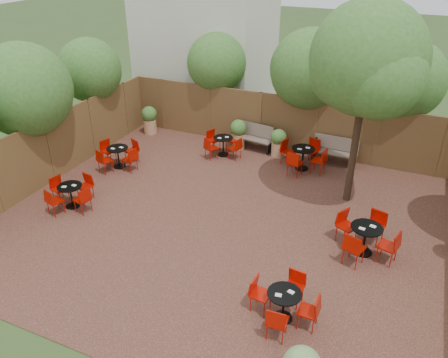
% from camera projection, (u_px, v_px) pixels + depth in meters
% --- Properties ---
extents(ground, '(80.00, 80.00, 0.00)m').
position_uv_depth(ground, '(230.00, 223.00, 11.90)').
color(ground, '#354F23').
rests_on(ground, ground).
extents(courtyard_paving, '(12.00, 10.00, 0.02)m').
position_uv_depth(courtyard_paving, '(230.00, 223.00, 11.90)').
color(courtyard_paving, '#3E1E19').
rests_on(courtyard_paving, ground).
extents(fence_back, '(12.00, 0.08, 2.00)m').
position_uv_depth(fence_back, '(287.00, 124.00, 15.43)').
color(fence_back, brown).
rests_on(fence_back, ground).
extents(fence_left, '(0.08, 10.00, 2.00)m').
position_uv_depth(fence_left, '(50.00, 150.00, 13.54)').
color(fence_left, brown).
rests_on(fence_left, ground).
extents(neighbour_building, '(5.00, 4.00, 8.00)m').
position_uv_depth(neighbour_building, '(206.00, 12.00, 17.97)').
color(neighbour_building, beige).
rests_on(neighbour_building, ground).
extents(overhang_foliage, '(15.75, 10.71, 2.75)m').
position_uv_depth(overhang_foliage, '(227.00, 88.00, 13.29)').
color(overhang_foliage, '#346520').
rests_on(overhang_foliage, ground).
extents(courtyard_tree, '(2.98, 2.92, 5.53)m').
position_uv_depth(courtyard_tree, '(367.00, 65.00, 11.05)').
color(courtyard_tree, black).
rests_on(courtyard_tree, courtyard_paving).
extents(park_bench_left, '(1.53, 0.67, 0.91)m').
position_uv_depth(park_bench_left, '(253.00, 136.00, 15.76)').
color(park_bench_left, brown).
rests_on(park_bench_left, courtyard_paving).
extents(park_bench_right, '(1.49, 0.51, 0.91)m').
position_uv_depth(park_bench_right, '(335.00, 150.00, 14.74)').
color(park_bench_right, brown).
rests_on(park_bench_right, courtyard_paving).
extents(bistro_tables, '(9.57, 7.96, 0.85)m').
position_uv_depth(bistro_tables, '(230.00, 189.00, 12.65)').
color(bistro_tables, black).
rests_on(bistro_tables, courtyard_paving).
extents(planters, '(11.39, 4.29, 1.10)m').
position_uv_depth(planters, '(265.00, 152.00, 14.40)').
color(planters, tan).
rests_on(planters, courtyard_paving).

